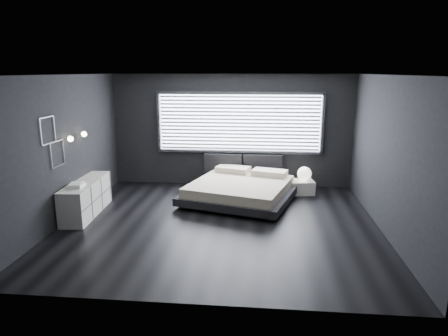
# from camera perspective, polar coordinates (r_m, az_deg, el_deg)

# --- Properties ---
(room) EXTENTS (6.04, 6.00, 2.80)m
(room) POSITION_cam_1_polar(r_m,az_deg,el_deg) (7.37, -0.64, 2.22)
(room) COLOR black
(room) RESTS_ON ground
(window) EXTENTS (4.14, 0.09, 1.52)m
(window) POSITION_cam_1_polar(r_m,az_deg,el_deg) (9.97, 2.18, 6.45)
(window) COLOR white
(window) RESTS_ON ground
(headboard) EXTENTS (1.96, 0.16, 0.52)m
(headboard) POSITION_cam_1_polar(r_m,az_deg,el_deg) (10.09, 2.69, 0.53)
(headboard) COLOR black
(headboard) RESTS_ON ground
(sconce_near) EXTENTS (0.18, 0.11, 0.11)m
(sconce_near) POSITION_cam_1_polar(r_m,az_deg,el_deg) (8.20, -21.11, 3.90)
(sconce_near) COLOR silver
(sconce_near) RESTS_ON ground
(sconce_far) EXTENTS (0.18, 0.11, 0.11)m
(sconce_far) POSITION_cam_1_polar(r_m,az_deg,el_deg) (8.73, -19.38, 4.59)
(sconce_far) COLOR silver
(sconce_far) RESTS_ON ground
(wall_art_upper) EXTENTS (0.01, 0.48, 0.48)m
(wall_art_upper) POSITION_cam_1_polar(r_m,az_deg,el_deg) (7.68, -23.86, 4.94)
(wall_art_upper) COLOR #47474C
(wall_art_upper) RESTS_ON ground
(wall_art_lower) EXTENTS (0.01, 0.48, 0.48)m
(wall_art_lower) POSITION_cam_1_polar(r_m,az_deg,el_deg) (7.97, -22.67, 1.89)
(wall_art_lower) COLOR #47474C
(wall_art_lower) RESTS_ON ground
(bed) EXTENTS (2.77, 2.70, 0.58)m
(bed) POSITION_cam_1_polar(r_m,az_deg,el_deg) (9.02, 2.36, -3.04)
(bed) COLOR black
(bed) RESTS_ON ground
(nightstand) EXTENTS (0.61, 0.53, 0.32)m
(nightstand) POSITION_cam_1_polar(r_m,az_deg,el_deg) (9.75, 11.03, -2.67)
(nightstand) COLOR silver
(nightstand) RESTS_ON ground
(orb_lamp) EXTENTS (0.33, 0.33, 0.33)m
(orb_lamp) POSITION_cam_1_polar(r_m,az_deg,el_deg) (9.69, 11.40, -0.80)
(orb_lamp) COLOR white
(orb_lamp) RESTS_ON nightstand
(dresser) EXTENTS (0.59, 1.75, 0.69)m
(dresser) POSITION_cam_1_polar(r_m,az_deg,el_deg) (8.65, -19.07, -4.03)
(dresser) COLOR silver
(dresser) RESTS_ON ground
(book_stack) EXTENTS (0.31, 0.39, 0.07)m
(book_stack) POSITION_cam_1_polar(r_m,az_deg,el_deg) (8.21, -20.39, -2.30)
(book_stack) COLOR white
(book_stack) RESTS_ON dresser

